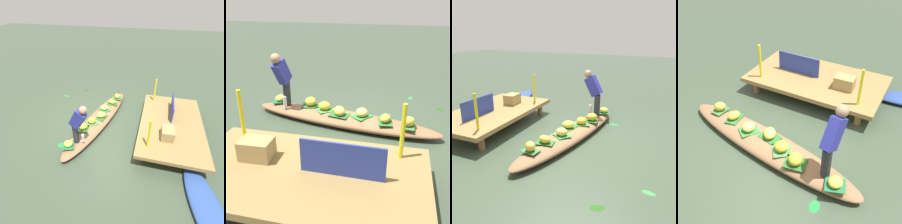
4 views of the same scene
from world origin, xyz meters
TOP-DOWN VIEW (x-y plane):
  - canal_water at (0.00, 0.00)m, footprint 40.00×40.00m
  - dock_platform at (-0.01, 2.28)m, footprint 3.20×1.80m
  - vendor_boat at (0.00, 0.00)m, footprint 4.08×1.39m
  - leaf_mat_0 at (-1.33, 0.30)m, footprint 0.28×0.36m
  - banana_bunch_0 at (-1.33, 0.30)m, footprint 0.31×0.30m
  - leaf_mat_1 at (-0.90, 0.22)m, footprint 0.30×0.41m
  - banana_bunch_1 at (-0.90, 0.22)m, footprint 0.25×0.31m
  - leaf_mat_2 at (0.40, -0.10)m, footprint 0.46×0.47m
  - banana_bunch_2 at (0.40, -0.10)m, footprint 0.34×0.34m
  - leaf_mat_3 at (0.03, 0.09)m, footprint 0.45×0.36m
  - banana_bunch_3 at (0.03, 0.09)m, footprint 0.32×0.35m
  - leaf_mat_4 at (-0.42, 0.06)m, footprint 0.46×0.47m
  - banana_bunch_4 at (-0.42, 0.06)m, footprint 0.24×0.26m
  - leaf_mat_5 at (1.51, -0.36)m, footprint 0.40×0.38m
  - banana_bunch_5 at (1.51, -0.36)m, footprint 0.25×0.26m
  - leaf_mat_6 at (0.75, -0.26)m, footprint 0.41×0.36m
  - banana_bunch_6 at (0.75, -0.26)m, footprint 0.32×0.34m
  - vendor_person at (1.30, -0.10)m, footprint 0.26×0.54m
  - water_bottle at (1.26, -0.04)m, footprint 0.08×0.08m
  - market_banner at (-0.51, 2.28)m, footprint 1.08×0.05m
  - railing_post_west at (-1.21, 1.68)m, footprint 0.06×0.06m
  - railing_post_east at (1.19, 1.68)m, footprint 0.06×0.06m
  - produce_crate at (0.72, 2.14)m, footprint 0.45×0.34m
  - drifting_plant_1 at (1.33, -0.70)m, footprint 0.20×0.25m

SIDE VIEW (x-z plane):
  - canal_water at x=0.00m, z-range 0.00..0.00m
  - drifting_plant_1 at x=1.33m, z-range 0.00..0.01m
  - vendor_boat at x=0.00m, z-range 0.00..0.24m
  - leaf_mat_0 at x=-1.33m, z-range 0.24..0.25m
  - leaf_mat_1 at x=-0.90m, z-range 0.24..0.25m
  - leaf_mat_2 at x=0.40m, z-range 0.24..0.25m
  - leaf_mat_3 at x=0.03m, z-range 0.24..0.25m
  - leaf_mat_4 at x=-0.42m, z-range 0.24..0.25m
  - leaf_mat_5 at x=1.51m, z-range 0.24..0.25m
  - leaf_mat_6 at x=0.75m, z-range 0.24..0.25m
  - banana_bunch_5 at x=1.51m, z-range 0.24..0.39m
  - banana_bunch_1 at x=-0.90m, z-range 0.24..0.40m
  - banana_bunch_4 at x=-0.42m, z-range 0.24..0.41m
  - banana_bunch_2 at x=0.40m, z-range 0.24..0.42m
  - banana_bunch_3 at x=0.03m, z-range 0.24..0.42m
  - banana_bunch_0 at x=-1.33m, z-range 0.24..0.43m
  - banana_bunch_6 at x=0.75m, z-range 0.24..0.44m
  - dock_platform at x=-0.01m, z-range 0.15..0.56m
  - water_bottle at x=1.26m, z-range 0.24..0.49m
  - produce_crate at x=0.72m, z-range 0.41..0.69m
  - market_banner at x=-0.51m, z-range 0.41..0.87m
  - railing_post_west at x=-1.21m, z-range 0.41..1.21m
  - railing_post_east at x=1.19m, z-range 0.41..1.21m
  - vendor_person at x=1.30m, z-range 0.33..1.51m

